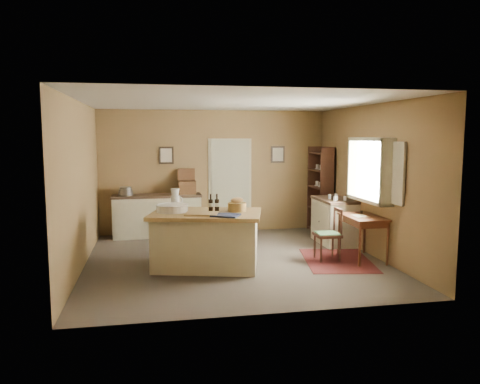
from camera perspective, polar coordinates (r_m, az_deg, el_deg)
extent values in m
plane|color=brown|center=(8.19, -0.74, -8.30)|extent=(5.00, 5.00, 0.00)
cube|color=brown|center=(10.40, -3.16, 2.50)|extent=(5.00, 0.10, 2.70)
cube|color=brown|center=(5.51, 3.79, -1.42)|extent=(5.00, 0.10, 2.70)
cube|color=brown|center=(7.90, -18.91, 0.74)|extent=(0.10, 5.00, 2.70)
cube|color=brown|center=(8.73, 15.63, 1.41)|extent=(0.10, 5.00, 2.70)
plane|color=silver|center=(7.92, -0.77, 10.91)|extent=(5.00, 5.00, 0.00)
cube|color=#B7B697|center=(10.45, -1.22, 0.91)|extent=(0.97, 0.06, 2.11)
cube|color=black|center=(10.27, -8.99, 4.44)|extent=(0.32, 0.02, 0.38)
cube|color=beige|center=(10.26, -8.99, 4.44)|extent=(0.24, 0.01, 0.30)
cube|color=black|center=(10.65, 4.62, 4.58)|extent=(0.32, 0.02, 0.38)
cube|color=beige|center=(10.64, 4.64, 4.58)|extent=(0.24, 0.01, 0.30)
cube|color=beige|center=(8.53, 15.41, -0.93)|extent=(0.25, 1.32, 0.06)
cube|color=beige|center=(8.46, 15.64, 6.20)|extent=(0.25, 1.32, 0.06)
cube|color=white|center=(8.53, 16.24, 2.62)|extent=(0.01, 1.20, 1.00)
cube|color=beige|center=(7.80, 18.75, 2.15)|extent=(0.04, 0.35, 1.00)
cube|color=beige|center=(9.25, 13.75, 3.01)|extent=(0.04, 0.35, 1.00)
cube|color=beige|center=(7.70, -4.13, -6.04)|extent=(1.84, 1.40, 0.85)
cube|color=olive|center=(7.61, -4.16, -2.70)|extent=(1.99, 1.55, 0.06)
cylinder|color=white|center=(7.70, -8.27, -1.99)|extent=(0.51, 0.51, 0.11)
cube|color=olive|center=(7.37, -4.68, -2.66)|extent=(0.58, 0.47, 0.03)
cube|color=black|center=(7.22, -1.77, -2.86)|extent=(0.51, 0.47, 0.02)
cylinder|color=olive|center=(7.68, -0.36, -1.83)|extent=(0.31, 0.31, 0.14)
cylinder|color=black|center=(7.65, -3.60, -1.31)|extent=(0.07, 0.07, 0.29)
cylinder|color=black|center=(7.66, -2.83, -1.30)|extent=(0.07, 0.07, 0.29)
cube|color=beige|center=(10.13, -10.05, -2.99)|extent=(1.83, 0.50, 0.85)
cube|color=#332319|center=(10.06, -10.10, -0.47)|extent=(1.87, 0.53, 0.05)
cube|color=#482B17|center=(10.07, -6.47, 0.55)|extent=(0.37, 0.27, 0.28)
cylinder|color=#59544F|center=(10.06, -13.77, 0.10)|extent=(0.31, 0.31, 0.18)
cube|color=#4E1818|center=(8.33, 11.78, -8.16)|extent=(1.36, 1.77, 0.01)
cube|color=#3A1C0F|center=(8.35, 14.77, -2.96)|extent=(0.57, 0.94, 0.03)
cube|color=#3A1C0F|center=(8.36, 14.75, -3.43)|extent=(0.51, 0.88, 0.10)
cube|color=silver|center=(8.33, 14.46, -2.85)|extent=(0.22, 0.30, 0.01)
cylinder|color=black|center=(8.62, 14.63, -2.38)|extent=(0.05, 0.05, 0.05)
cylinder|color=#3A1C0F|center=(7.94, 14.40, -6.32)|extent=(0.04, 0.04, 0.72)
cylinder|color=#3A1C0F|center=(8.16, 17.56, -6.07)|extent=(0.04, 0.04, 0.72)
cylinder|color=#3A1C0F|center=(8.71, 12.00, -5.09)|extent=(0.04, 0.04, 0.72)
cylinder|color=#3A1C0F|center=(8.91, 14.94, -4.90)|extent=(0.04, 0.04, 0.72)
cube|color=beige|center=(9.56, 11.40, -3.61)|extent=(0.59, 1.08, 0.85)
cube|color=#332319|center=(9.49, 11.47, -0.94)|extent=(0.62, 1.12, 0.05)
cylinder|color=silver|center=(9.32, 11.68, -0.65)|extent=(0.26, 0.26, 0.09)
cube|color=#321A12|center=(10.14, 10.61, 0.01)|extent=(0.32, 0.04, 1.90)
cube|color=#321A12|center=(10.90, 9.05, 0.51)|extent=(0.32, 0.04, 1.90)
cube|color=#321A12|center=(10.57, 10.57, 0.29)|extent=(0.02, 0.85, 1.90)
cube|color=#321A12|center=(10.66, 9.70, -4.55)|extent=(0.32, 0.81, 0.03)
cube|color=#321A12|center=(10.58, 9.75, -2.03)|extent=(0.32, 0.81, 0.03)
cube|color=#321A12|center=(10.51, 9.80, 0.53)|extent=(0.32, 0.81, 0.03)
cube|color=#321A12|center=(10.48, 9.85, 2.59)|extent=(0.32, 0.81, 0.03)
cube|color=#321A12|center=(10.46, 9.89, 4.67)|extent=(0.32, 0.81, 0.03)
cylinder|color=white|center=(10.51, 9.81, 0.85)|extent=(0.12, 0.12, 0.11)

